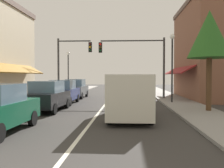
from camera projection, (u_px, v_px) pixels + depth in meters
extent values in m
plane|color=#33302D|center=(108.00, 100.00, 21.34)|extent=(80.00, 80.00, 0.00)
cube|color=#A39E99|center=(45.00, 99.00, 21.67)|extent=(2.60, 56.00, 0.12)
cube|color=gray|center=(174.00, 100.00, 21.01)|extent=(2.60, 56.00, 0.12)
cube|color=silver|center=(108.00, 100.00, 21.34)|extent=(0.14, 52.00, 0.01)
cube|color=olive|center=(2.00, 67.00, 15.65)|extent=(1.27, 11.76, 0.73)
cube|color=slate|center=(14.00, 35.00, 18.68)|extent=(0.08, 1.10, 1.30)
cube|color=brown|center=(211.00, 53.00, 22.65)|extent=(4.84, 10.00, 8.24)
cube|color=brown|center=(212.00, 5.00, 22.51)|extent=(5.04, 10.20, 0.40)
cube|color=slate|center=(185.00, 83.00, 22.88)|extent=(0.08, 7.60, 1.80)
cube|color=maroon|center=(178.00, 70.00, 22.88)|extent=(1.27, 8.40, 0.73)
cube|color=slate|center=(191.00, 29.00, 20.54)|extent=(0.08, 1.10, 1.30)
cube|color=slate|center=(180.00, 37.00, 24.93)|extent=(0.08, 1.10, 1.30)
cylinder|color=black|center=(33.00, 118.00, 10.30)|extent=(0.21, 0.62, 0.62)
cube|color=black|center=(48.00, 99.00, 14.61)|extent=(1.78, 4.13, 0.80)
cube|color=slate|center=(47.00, 87.00, 14.49)|extent=(1.55, 2.02, 0.66)
cylinder|color=black|center=(43.00, 103.00, 16.03)|extent=(0.21, 0.62, 0.62)
cylinder|color=black|center=(67.00, 103.00, 15.91)|extent=(0.21, 0.62, 0.62)
cylinder|color=black|center=(25.00, 109.00, 13.34)|extent=(0.21, 0.62, 0.62)
cylinder|color=black|center=(54.00, 109.00, 13.21)|extent=(0.21, 0.62, 0.62)
cube|color=navy|center=(63.00, 94.00, 18.47)|extent=(1.73, 4.10, 0.80)
cube|color=slate|center=(63.00, 84.00, 18.34)|extent=(1.52, 2.00, 0.66)
cylinder|color=black|center=(58.00, 98.00, 19.88)|extent=(0.20, 0.62, 0.62)
cylinder|color=black|center=(77.00, 98.00, 19.78)|extent=(0.20, 0.62, 0.62)
cylinder|color=black|center=(47.00, 101.00, 17.18)|extent=(0.20, 0.62, 0.62)
cylinder|color=black|center=(70.00, 102.00, 17.08)|extent=(0.20, 0.62, 0.62)
cube|color=#4C5156|center=(76.00, 90.00, 23.52)|extent=(1.76, 4.11, 0.80)
cube|color=slate|center=(76.00, 83.00, 23.40)|extent=(1.54, 2.01, 0.66)
cylinder|color=black|center=(71.00, 94.00, 24.93)|extent=(0.21, 0.62, 0.62)
cylinder|color=black|center=(87.00, 94.00, 24.82)|extent=(0.21, 0.62, 0.62)
cylinder|color=black|center=(64.00, 96.00, 22.24)|extent=(0.21, 0.62, 0.62)
cylinder|color=black|center=(81.00, 96.00, 22.13)|extent=(0.21, 0.62, 0.62)
cube|color=beige|center=(130.00, 94.00, 12.12)|extent=(1.99, 5.01, 1.90)
cube|color=slate|center=(130.00, 84.00, 14.50)|extent=(1.73, 0.28, 0.84)
cube|color=black|center=(130.00, 103.00, 14.71)|extent=(1.86, 0.21, 0.24)
cylinder|color=black|center=(114.00, 107.00, 13.75)|extent=(0.24, 0.72, 0.72)
cylinder|color=black|center=(146.00, 107.00, 13.63)|extent=(0.24, 0.72, 0.72)
cylinder|color=black|center=(109.00, 116.00, 10.66)|extent=(0.24, 0.72, 0.72)
cylinder|color=black|center=(151.00, 116.00, 10.54)|extent=(0.24, 0.72, 0.72)
cylinder|color=#333333|center=(164.00, 69.00, 21.78)|extent=(0.18, 0.18, 5.41)
cylinder|color=#333333|center=(132.00, 41.00, 21.87)|extent=(5.55, 0.12, 0.12)
cube|color=black|center=(100.00, 48.00, 21.88)|extent=(0.30, 0.24, 0.90)
sphere|color=red|center=(100.00, 44.00, 21.74)|extent=(0.20, 0.20, 0.20)
sphere|color=#3D2D0C|center=(100.00, 47.00, 21.75)|extent=(0.20, 0.20, 0.20)
sphere|color=#0C3316|center=(100.00, 51.00, 21.76)|extent=(0.20, 0.20, 0.20)
cylinder|color=#333333|center=(58.00, 68.00, 23.21)|extent=(0.18, 0.18, 5.55)
cylinder|color=#333333|center=(74.00, 41.00, 23.04)|extent=(3.02, 0.12, 0.12)
cube|color=black|center=(90.00, 47.00, 22.79)|extent=(0.30, 0.24, 0.90)
sphere|color=#420F0F|center=(90.00, 44.00, 22.65)|extent=(0.20, 0.20, 0.20)
sphere|color=yellow|center=(90.00, 47.00, 22.66)|extent=(0.20, 0.20, 0.20)
sphere|color=#0C3316|center=(90.00, 50.00, 22.66)|extent=(0.20, 0.20, 0.20)
cylinder|color=black|center=(172.00, 71.00, 18.48)|extent=(0.12, 0.12, 4.80)
sphere|color=white|center=(172.00, 36.00, 18.40)|extent=(0.36, 0.36, 0.36)
cylinder|color=black|center=(68.00, 75.00, 27.83)|extent=(0.12, 0.12, 4.40)
sphere|color=white|center=(68.00, 53.00, 27.76)|extent=(0.36, 0.36, 0.36)
cylinder|color=#4C331E|center=(209.00, 82.00, 13.98)|extent=(0.30, 0.30, 3.43)
cone|color=#285B21|center=(209.00, 34.00, 13.90)|extent=(2.41, 2.41, 2.66)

